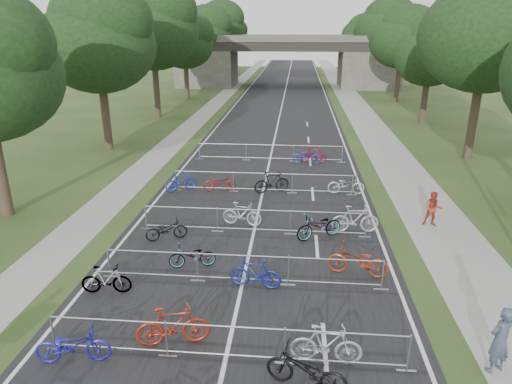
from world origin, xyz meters
TOP-DOWN VIEW (x-y plane):
  - road at (0.00, 50.00)m, footprint 11.00×140.00m
  - sidewalk_right at (8.00, 50.00)m, footprint 3.00×140.00m
  - sidewalk_left at (-7.50, 50.00)m, footprint 2.00×140.00m
  - lane_markings at (0.00, 50.00)m, footprint 0.12×140.00m
  - overpass_bridge at (0.00, 65.00)m, footprint 31.00×8.00m
  - tree_left_1 at (-11.39, 27.93)m, footprint 7.56×7.56m
  - tree_right_1 at (13.11, 27.93)m, footprint 8.18×8.18m
  - tree_left_2 at (-11.39, 39.93)m, footprint 8.40×8.40m
  - tree_right_2 at (13.11, 39.93)m, footprint 6.16×6.16m
  - tree_left_3 at (-11.39, 51.93)m, footprint 6.72×6.72m
  - tree_right_3 at (13.11, 51.93)m, footprint 7.17×7.17m
  - tree_left_4 at (-11.39, 63.93)m, footprint 7.56×7.56m
  - tree_right_4 at (13.11, 63.93)m, footprint 8.18×8.18m
  - tree_left_5 at (-11.39, 75.93)m, footprint 8.40×8.40m
  - tree_right_5 at (13.11, 75.93)m, footprint 6.16×6.16m
  - tree_left_6 at (-11.39, 87.93)m, footprint 6.72×6.72m
  - tree_right_6 at (13.11, 87.93)m, footprint 7.17×7.17m
  - barrier_row_2 at (0.00, 7.20)m, footprint 9.70×0.08m
  - barrier_row_3 at (0.00, 11.00)m, footprint 9.70×0.08m
  - barrier_row_4 at (0.00, 15.00)m, footprint 9.70×0.08m
  - barrier_row_5 at (0.00, 20.00)m, footprint 9.70×0.08m
  - barrier_row_6 at (0.00, 26.00)m, footprint 9.70×0.08m
  - bike_8 at (-3.87, 6.80)m, footprint 1.99×0.97m
  - bike_9 at (-1.49, 7.69)m, footprint 2.07×1.05m
  - bike_10 at (2.07, 6.39)m, footprint 2.13×1.24m
  - bike_11 at (2.58, 7.34)m, footprint 1.87×0.58m
  - bike_12 at (-4.30, 10.00)m, footprint 1.66×0.61m
  - bike_13 at (-1.91, 11.92)m, footprint 1.76×0.97m
  - bike_14 at (0.45, 10.78)m, footprint 1.80×0.73m
  - bike_15 at (3.91, 11.89)m, footprint 2.19×1.12m
  - bike_16 at (-3.45, 14.05)m, footprint 1.77×1.18m
  - bike_17 at (-0.58, 15.75)m, footprint 1.80×0.74m
  - bike_18 at (2.71, 14.72)m, footprint 2.12×1.60m
  - bike_19 at (4.21, 15.43)m, footprint 2.04×0.75m
  - bike_20 at (-4.30, 19.83)m, footprint 1.67×1.29m
  - bike_21 at (-2.29, 20.05)m, footprint 1.76×0.82m
  - bike_22 at (0.47, 20.01)m, footprint 1.96×1.24m
  - bike_23 at (4.30, 20.18)m, footprint 1.88×0.67m
  - bike_26 at (2.36, 25.60)m, footprint 1.80×0.69m
  - bike_27 at (2.77, 25.92)m, footprint 1.74×0.63m
  - pedestrian_a at (6.80, 7.43)m, footprint 0.80×0.70m
  - pedestrian_b at (7.63, 16.44)m, footprint 0.83×0.68m

SIDE VIEW (x-z plane):
  - lane_markings at x=0.00m, z-range 0.00..0.00m
  - road at x=0.00m, z-range 0.00..0.01m
  - sidewalk_right at x=8.00m, z-range 0.00..0.01m
  - sidewalk_left at x=-7.50m, z-range 0.00..0.01m
  - bike_13 at x=-1.91m, z-range 0.00..0.88m
  - bike_16 at x=-3.45m, z-range 0.00..0.88m
  - bike_21 at x=-2.29m, z-range 0.00..0.89m
  - bike_26 at x=2.36m, z-range 0.00..0.93m
  - bike_12 at x=-4.30m, z-range 0.00..0.98m
  - bike_23 at x=4.30m, z-range 0.00..0.98m
  - bike_8 at x=-3.87m, z-range 0.00..1.00m
  - bike_20 at x=-4.30m, z-range 0.00..1.01m
  - bike_27 at x=2.77m, z-range 0.00..1.02m
  - bike_17 at x=-0.58m, z-range 0.00..1.05m
  - bike_14 at x=0.45m, z-range 0.00..1.05m
  - bike_10 at x=2.07m, z-range 0.00..1.06m
  - bike_18 at x=2.71m, z-range 0.00..1.07m
  - barrier_row_2 at x=0.00m, z-range 0.00..1.10m
  - barrier_row_3 at x=0.00m, z-range 0.00..1.10m
  - barrier_row_4 at x=0.00m, z-range 0.00..1.10m
  - barrier_row_5 at x=0.00m, z-range 0.00..1.10m
  - barrier_row_6 at x=0.00m, z-range 0.00..1.10m
  - bike_15 at x=3.91m, z-range 0.00..1.10m
  - bike_11 at x=2.58m, z-range 0.00..1.11m
  - bike_22 at x=0.47m, z-range 0.00..1.14m
  - bike_9 at x=-1.49m, z-range 0.00..1.19m
  - bike_19 at x=4.21m, z-range 0.00..1.20m
  - pedestrian_b at x=7.63m, z-range 0.00..1.55m
  - pedestrian_a at x=6.80m, z-range 0.00..1.84m
  - overpass_bridge at x=0.00m, z-range 0.01..7.06m
  - tree_right_2 at x=13.11m, z-range 1.25..10.64m
  - tree_right_5 at x=13.11m, z-range 1.25..10.64m
  - tree_left_3 at x=-11.39m, z-range 1.36..11.61m
  - tree_left_6 at x=-11.39m, z-range 1.36..11.61m
  - tree_right_3 at x=13.11m, z-range 1.46..12.39m
  - tree_right_6 at x=13.11m, z-range 1.46..12.39m
  - tree_left_1 at x=-11.39m, z-range 1.54..13.07m
  - tree_left_4 at x=-11.39m, z-range 1.54..13.07m
  - tree_right_1 at x=13.11m, z-range 1.67..14.13m
  - tree_right_4 at x=13.11m, z-range 1.67..14.13m
  - tree_left_2 at x=-11.39m, z-range 1.71..14.52m
  - tree_left_5 at x=-11.39m, z-range 1.71..14.52m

